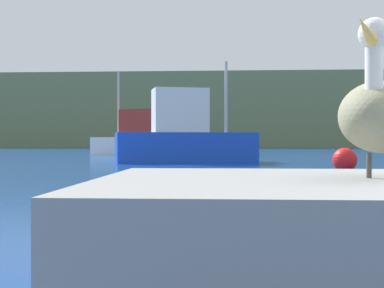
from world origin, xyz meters
name	(u,v)px	position (x,y,z in m)	size (l,w,h in m)	color
hillside_backdrop	(247,112)	(0.00, 63.91, 4.28)	(140.00, 13.54, 8.55)	#6B7A51
pier_dock	(382,239)	(-1.49, 0.37, 0.34)	(3.24, 2.18, 0.68)	gray
pelican	(382,115)	(-1.50, 0.36, 1.04)	(0.80, 1.31, 0.84)	gray
fishing_boat_blue	(184,136)	(-4.07, 18.66, 1.04)	(5.77, 3.16, 4.05)	blue
fishing_boat_white	(147,139)	(-7.03, 28.57, 0.96)	(7.15, 4.54, 5.02)	white
mooring_buoy	(345,160)	(0.91, 12.61, 0.34)	(0.68, 0.68, 0.68)	red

